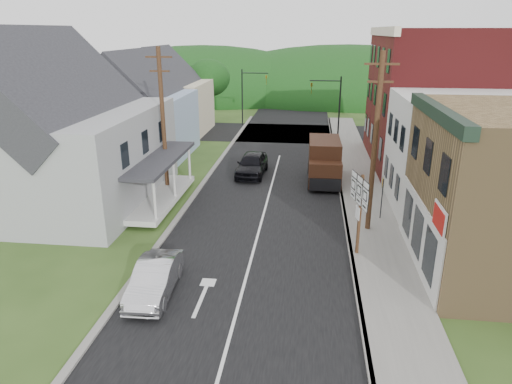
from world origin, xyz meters
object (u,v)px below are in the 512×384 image
(delivery_van, at_px, (324,162))
(route_sign_cluster, at_px, (359,203))
(warning_sign, at_px, (382,192))
(dark_sedan, at_px, (252,164))
(silver_sedan, at_px, (155,279))

(delivery_van, xyz_separation_m, route_sign_cluster, (1.27, -10.82, 1.14))
(delivery_van, bearing_deg, warning_sign, -66.23)
(route_sign_cluster, bearing_deg, warning_sign, 55.17)
(dark_sedan, distance_m, warning_sign, 10.97)
(silver_sedan, bearing_deg, route_sign_cluster, 24.91)
(silver_sedan, xyz_separation_m, dark_sedan, (1.76, 16.06, 0.14))
(route_sign_cluster, bearing_deg, delivery_van, 82.66)
(dark_sedan, relative_size, delivery_van, 0.91)
(silver_sedan, relative_size, delivery_van, 0.79)
(warning_sign, bearing_deg, delivery_van, 126.70)
(silver_sedan, height_order, delivery_van, delivery_van)
(delivery_van, xyz_separation_m, warning_sign, (2.94, -6.43, 0.22))
(dark_sedan, bearing_deg, route_sign_cluster, -59.29)
(silver_sedan, distance_m, delivery_van, 16.56)
(dark_sedan, bearing_deg, silver_sedan, -93.82)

